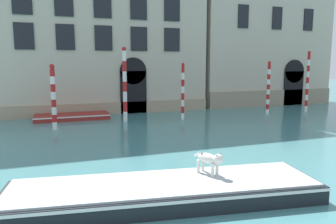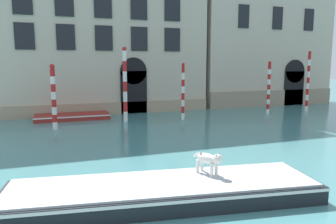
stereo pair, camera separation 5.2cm
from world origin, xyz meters
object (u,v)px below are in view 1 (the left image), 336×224
at_px(mooring_pole_1, 268,88).
at_px(mooring_pole_3, 307,81).
at_px(mooring_pole_4, 125,84).
at_px(boat_moored_near_palazzo, 72,117).
at_px(dog_on_deck, 210,159).
at_px(mooring_pole_0, 53,97).
at_px(mooring_pole_2, 183,91).
at_px(boat_foreground, 165,191).

height_order(mooring_pole_1, mooring_pole_3, mooring_pole_3).
bearing_deg(mooring_pole_1, mooring_pole_4, 177.11).
xyz_separation_m(boat_moored_near_palazzo, mooring_pole_3, (17.13, -2.47, 2.13)).
distance_m(dog_on_deck, boat_moored_near_palazzo, 14.52).
xyz_separation_m(mooring_pole_0, mooring_pole_1, (14.76, 0.72, 0.08)).
relative_size(dog_on_deck, mooring_pole_4, 0.20).
relative_size(boat_moored_near_palazzo, mooring_pole_3, 1.05).
bearing_deg(mooring_pole_2, mooring_pole_3, 0.60).
bearing_deg(mooring_pole_1, mooring_pole_0, -177.20).
relative_size(boat_moored_near_palazzo, mooring_pole_4, 1.02).
xyz_separation_m(mooring_pole_2, mooring_pole_3, (10.25, 0.11, 0.44)).
bearing_deg(boat_foreground, mooring_pole_0, 111.86).
bearing_deg(boat_moored_near_palazzo, boat_foreground, -84.02).
bearing_deg(mooring_pole_0, dog_on_deck, -69.60).
height_order(boat_foreground, mooring_pole_1, mooring_pole_1).
height_order(mooring_pole_0, mooring_pole_3, mooring_pole_3).
bearing_deg(mooring_pole_4, boat_foreground, -97.40).
bearing_deg(mooring_pole_0, boat_moored_near_palazzo, 70.46).
bearing_deg(mooring_pole_3, boat_foreground, -142.66).
bearing_deg(boat_moored_near_palazzo, mooring_pole_1, -10.37).
height_order(boat_moored_near_palazzo, mooring_pole_2, mooring_pole_2).
bearing_deg(boat_foreground, mooring_pole_3, 45.69).
distance_m(mooring_pole_0, mooring_pole_2, 8.02).
relative_size(mooring_pole_0, mooring_pole_2, 0.98).
height_order(boat_foreground, mooring_pole_0, mooring_pole_0).
distance_m(boat_moored_near_palazzo, mooring_pole_3, 17.43).
bearing_deg(dog_on_deck, mooring_pole_3, 104.33).
bearing_deg(boat_moored_near_palazzo, mooring_pole_4, -31.14).
bearing_deg(mooring_pole_4, boat_moored_near_palazzo, 149.12).
bearing_deg(mooring_pole_3, mooring_pole_2, -179.40).
bearing_deg(boat_foreground, mooring_pole_4, 90.95).
xyz_separation_m(dog_on_deck, mooring_pole_0, (-4.10, 11.03, 0.86)).
relative_size(boat_moored_near_palazzo, mooring_pole_1, 1.25).
relative_size(boat_foreground, mooring_pole_2, 2.33).
height_order(dog_on_deck, mooring_pole_4, mooring_pole_4).
height_order(dog_on_deck, mooring_pole_0, mooring_pole_0).
relative_size(dog_on_deck, mooring_pole_3, 0.21).
height_order(mooring_pole_0, mooring_pole_4, mooring_pole_4).
bearing_deg(boat_foreground, mooring_pole_2, 74.06).
bearing_deg(dog_on_deck, mooring_pole_2, 136.16).
bearing_deg(mooring_pole_3, boat_moored_near_palazzo, 171.78).
relative_size(boat_foreground, mooring_pole_1, 2.27).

